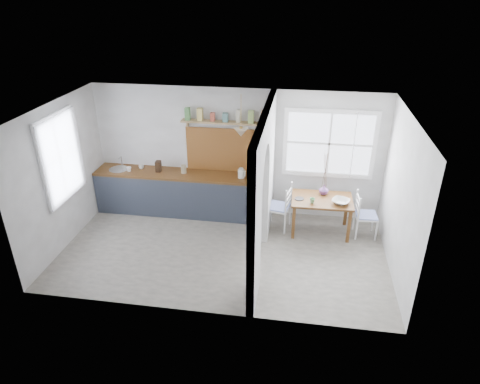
# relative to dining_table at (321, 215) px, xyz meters

# --- Properties ---
(floor) EXTENTS (5.80, 3.20, 0.01)m
(floor) POSITION_rel_dining_table_xyz_m (-1.73, -0.97, -0.36)
(floor) COLOR gray
(floor) RESTS_ON ground
(ceiling) EXTENTS (5.80, 3.20, 0.01)m
(ceiling) POSITION_rel_dining_table_xyz_m (-1.73, -0.97, 2.24)
(ceiling) COLOR silver
(ceiling) RESTS_ON walls
(walls) EXTENTS (5.81, 3.21, 2.60)m
(walls) POSITION_rel_dining_table_xyz_m (-1.73, -0.97, 0.94)
(walls) COLOR silver
(walls) RESTS_ON floor
(partition) EXTENTS (0.12, 3.20, 2.60)m
(partition) POSITION_rel_dining_table_xyz_m (-1.03, -0.91, 1.10)
(partition) COLOR silver
(partition) RESTS_ON floor
(kitchen_window) EXTENTS (0.10, 1.16, 1.50)m
(kitchen_window) POSITION_rel_dining_table_xyz_m (-4.60, -0.97, 1.29)
(kitchen_window) COLOR white
(kitchen_window) RESTS_ON walls
(nook_window) EXTENTS (1.76, 0.10, 1.30)m
(nook_window) POSITION_rel_dining_table_xyz_m (0.07, 0.59, 1.24)
(nook_window) COLOR white
(nook_window) RESTS_ON walls
(counter) EXTENTS (3.50, 0.60, 0.90)m
(counter) POSITION_rel_dining_table_xyz_m (-2.86, 0.36, 0.10)
(counter) COLOR brown
(counter) RESTS_ON floor
(sink) EXTENTS (0.40, 0.40, 0.02)m
(sink) POSITION_rel_dining_table_xyz_m (-4.16, 0.33, 0.53)
(sink) COLOR silver
(sink) RESTS_ON counter
(backsplash) EXTENTS (1.65, 0.03, 0.90)m
(backsplash) POSITION_rel_dining_table_xyz_m (-1.94, 0.61, 0.99)
(backsplash) COLOR brown
(backsplash) RESTS_ON walls
(shelf) EXTENTS (1.75, 0.20, 0.21)m
(shelf) POSITION_rel_dining_table_xyz_m (-1.94, 0.52, 1.65)
(shelf) COLOR tan
(shelf) RESTS_ON walls
(pendant_lamp) EXTENTS (0.26, 0.26, 0.16)m
(pendant_lamp) POSITION_rel_dining_table_xyz_m (-1.58, 0.18, 1.52)
(pendant_lamp) COLOR beige
(pendant_lamp) RESTS_ON ceiling
(utensil_rail) EXTENTS (0.02, 0.50, 0.02)m
(utensil_rail) POSITION_rel_dining_table_xyz_m (-1.12, -0.07, 1.09)
(utensil_rail) COLOR silver
(utensil_rail) RESTS_ON partition
(dining_table) EXTENTS (1.15, 0.78, 0.71)m
(dining_table) POSITION_rel_dining_table_xyz_m (0.00, 0.00, 0.00)
(dining_table) COLOR brown
(dining_table) RESTS_ON floor
(chair_left) EXTENTS (0.51, 0.51, 0.94)m
(chair_left) POSITION_rel_dining_table_xyz_m (-0.82, 0.02, 0.12)
(chair_left) COLOR white
(chair_left) RESTS_ON floor
(chair_right) EXTENTS (0.43, 0.43, 0.88)m
(chair_right) POSITION_rel_dining_table_xyz_m (0.84, -0.01, 0.09)
(chair_right) COLOR white
(chair_right) RESTS_ON floor
(kettle) EXTENTS (0.20, 0.17, 0.20)m
(kettle) POSITION_rel_dining_table_xyz_m (-1.60, 0.31, 0.65)
(kettle) COLOR silver
(kettle) RESTS_ON counter
(mug_a) EXTENTS (0.11, 0.11, 0.09)m
(mug_a) POSITION_rel_dining_table_xyz_m (-3.91, 0.26, 0.59)
(mug_a) COLOR white
(mug_a) RESTS_ON counter
(mug_b) EXTENTS (0.14, 0.14, 0.09)m
(mug_b) POSITION_rel_dining_table_xyz_m (-3.70, 0.43, 0.59)
(mug_b) COLOR silver
(mug_b) RESTS_ON counter
(knife_block) EXTENTS (0.11, 0.15, 0.22)m
(knife_block) POSITION_rel_dining_table_xyz_m (-3.31, 0.36, 0.65)
(knife_block) COLOR #3E2919
(knife_block) RESTS_ON counter
(jar) EXTENTS (0.13, 0.13, 0.17)m
(jar) POSITION_rel_dining_table_xyz_m (-2.78, 0.36, 0.63)
(jar) COLOR tan
(jar) RESTS_ON counter
(towel_magenta) EXTENTS (0.02, 0.03, 0.56)m
(towel_magenta) POSITION_rel_dining_table_xyz_m (-1.15, 0.01, -0.08)
(towel_magenta) COLOR #A41854
(towel_magenta) RESTS_ON counter
(towel_orange) EXTENTS (0.02, 0.03, 0.53)m
(towel_orange) POSITION_rel_dining_table_xyz_m (-1.15, -0.02, -0.11)
(towel_orange) COLOR #ED5B1F
(towel_orange) RESTS_ON counter
(bowl) EXTENTS (0.41, 0.41, 0.08)m
(bowl) POSITION_rel_dining_table_xyz_m (0.33, -0.13, 0.39)
(bowl) COLOR beige
(bowl) RESTS_ON dining_table
(table_cup) EXTENTS (0.13, 0.13, 0.09)m
(table_cup) POSITION_rel_dining_table_xyz_m (-0.19, -0.19, 0.40)
(table_cup) COLOR #69A771
(table_cup) RESTS_ON dining_table
(plate) EXTENTS (0.19, 0.19, 0.01)m
(plate) POSITION_rel_dining_table_xyz_m (-0.43, -0.07, 0.36)
(plate) COLOR black
(plate) RESTS_ON dining_table
(vase) EXTENTS (0.24, 0.24, 0.19)m
(vase) POSITION_rel_dining_table_xyz_m (0.03, 0.21, 0.45)
(vase) COLOR #704283
(vase) RESTS_ON dining_table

